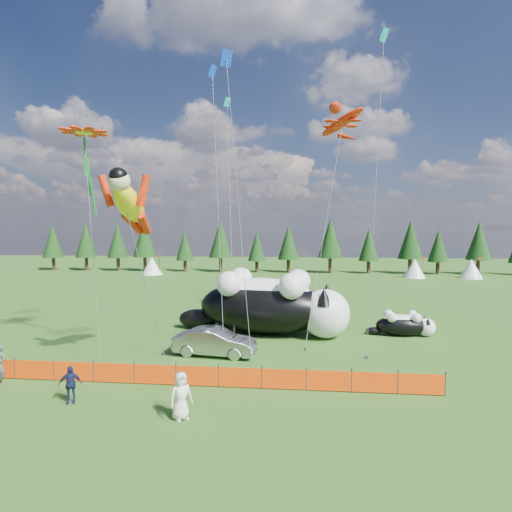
# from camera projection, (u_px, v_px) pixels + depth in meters

# --- Properties ---
(ground) EXTENTS (160.00, 160.00, 0.00)m
(ground) POSITION_uv_depth(u_px,v_px,m) (211.00, 364.00, 21.41)
(ground) COLOR #133D0B
(ground) RESTS_ON ground
(safety_fence) EXTENTS (22.06, 0.06, 1.10)m
(safety_fence) POSITION_uv_depth(u_px,v_px,m) (197.00, 376.00, 18.40)
(safety_fence) COLOR #262626
(safety_fence) RESTS_ON ground
(tree_line) EXTENTS (90.00, 4.00, 8.00)m
(tree_line) POSITION_uv_depth(u_px,v_px,m) (268.00, 248.00, 65.80)
(tree_line) COLOR black
(tree_line) RESTS_ON ground
(festival_tents) EXTENTS (50.00, 3.20, 2.80)m
(festival_tents) POSITION_uv_depth(u_px,v_px,m) (339.00, 267.00, 59.94)
(festival_tents) COLOR white
(festival_tents) RESTS_ON ground
(cat_large) EXTENTS (12.18, 5.77, 4.42)m
(cat_large) POSITION_uv_depth(u_px,v_px,m) (271.00, 304.00, 27.52)
(cat_large) COLOR black
(cat_large) RESTS_ON ground
(cat_small) EXTENTS (4.58, 1.65, 1.66)m
(cat_small) POSITION_uv_depth(u_px,v_px,m) (405.00, 324.00, 27.11)
(cat_small) COLOR black
(cat_small) RESTS_ON ground
(car) EXTENTS (4.87, 2.13, 1.56)m
(car) POSITION_uv_depth(u_px,v_px,m) (215.00, 342.00, 22.92)
(car) COLOR #A7A6AB
(car) RESTS_ON ground
(spectator_c) EXTENTS (1.03, 0.75, 1.58)m
(spectator_c) POSITION_uv_depth(u_px,v_px,m) (70.00, 384.00, 16.66)
(spectator_c) COLOR #161C3E
(spectator_c) RESTS_ON ground
(spectator_e) EXTENTS (1.06, 1.02, 1.83)m
(spectator_e) POSITION_uv_depth(u_px,v_px,m) (181.00, 396.00, 15.22)
(spectator_e) COLOR white
(spectator_e) RESTS_ON ground
(superhero_kite) EXTENTS (4.09, 4.41, 10.50)m
(superhero_kite) POSITION_uv_depth(u_px,v_px,m) (129.00, 204.00, 20.57)
(superhero_kite) COLOR yellow
(superhero_kite) RESTS_ON ground
(gecko_kite) EXTENTS (6.32, 12.23, 18.19)m
(gecko_kite) POSITION_uv_depth(u_px,v_px,m) (342.00, 122.00, 31.45)
(gecko_kite) COLOR red
(gecko_kite) RESTS_ON ground
(flower_kite) EXTENTS (3.96, 5.00, 13.45)m
(flower_kite) POSITION_uv_depth(u_px,v_px,m) (84.00, 135.00, 23.32)
(flower_kite) COLOR red
(flower_kite) RESTS_ON ground
(diamond_kite_a) EXTENTS (1.73, 4.41, 18.19)m
(diamond_kite_a) POSITION_uv_depth(u_px,v_px,m) (213.00, 83.00, 25.36)
(diamond_kite_a) COLOR blue
(diamond_kite_a) RESTS_ON ground
(diamond_kite_b) EXTENTS (2.33, 6.39, 21.32)m
(diamond_kite_b) POSITION_uv_depth(u_px,v_px,m) (383.00, 47.00, 26.40)
(diamond_kite_b) COLOR #0DA3A5
(diamond_kite_b) RESTS_ON ground
(diamond_kite_c) EXTENTS (1.77, 0.69, 15.61)m
(diamond_kite_c) POSITION_uv_depth(u_px,v_px,m) (228.00, 77.00, 17.88)
(diamond_kite_c) COLOR blue
(diamond_kite_c) RESTS_ON ground
(diamond_kite_d) EXTENTS (2.14, 7.90, 19.01)m
(diamond_kite_d) POSITION_uv_depth(u_px,v_px,m) (227.00, 114.00, 32.21)
(diamond_kite_d) COLOR #0DA3A5
(diamond_kite_d) RESTS_ON ground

